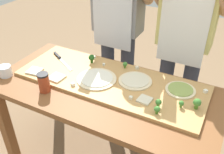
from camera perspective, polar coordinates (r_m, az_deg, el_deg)
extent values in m
cube|color=brown|center=(2.19, -22.61, -9.94)|extent=(0.07, 0.07, 0.72)
cube|color=brown|center=(2.51, -12.53, -1.74)|extent=(0.07, 0.07, 0.72)
cube|color=brown|center=(2.08, 20.93, -12.25)|extent=(0.07, 0.07, 0.72)
cube|color=brown|center=(1.73, -1.72, -3.01)|extent=(1.55, 0.74, 0.04)
cube|color=tan|center=(1.78, -0.39, -0.79)|extent=(1.31, 0.49, 0.02)
cube|color=#B7BABF|center=(1.97, -10.35, 2.77)|extent=(0.19, 0.12, 0.00)
cube|color=black|center=(2.10, -12.11, 4.76)|extent=(0.10, 0.07, 0.02)
cylinder|color=beige|center=(1.72, 14.99, -2.82)|extent=(0.20, 0.20, 0.01)
cylinder|color=#899E4C|center=(1.71, 15.03, -2.60)|extent=(0.16, 0.16, 0.01)
cylinder|color=beige|center=(1.77, -3.44, -0.42)|extent=(0.28, 0.28, 0.01)
cylinder|color=silver|center=(1.76, -3.45, -0.21)|extent=(0.23, 0.23, 0.01)
cylinder|color=beige|center=(1.75, 5.19, -0.87)|extent=(0.23, 0.23, 0.01)
cylinder|color=beige|center=(1.75, 5.20, -0.65)|extent=(0.19, 0.19, 0.01)
cube|color=beige|center=(1.82, -12.28, -0.10)|extent=(0.11, 0.11, 0.01)
cube|color=beige|center=(1.59, 7.29, -5.05)|extent=(0.09, 0.09, 0.01)
cube|color=beige|center=(1.93, -16.88, 1.33)|extent=(0.11, 0.11, 0.01)
cylinder|color=#487A23|center=(1.59, 18.26, -6.28)|extent=(0.02, 0.02, 0.03)
sphere|color=#427F33|center=(1.57, 18.46, -5.40)|extent=(0.05, 0.05, 0.05)
cylinder|color=#487A23|center=(1.51, 9.93, -7.70)|extent=(0.02, 0.02, 0.02)
sphere|color=#427F33|center=(1.49, 10.01, -7.05)|extent=(0.04, 0.04, 0.04)
cylinder|color=#487A23|center=(1.55, 10.24, -6.23)|extent=(0.02, 0.02, 0.02)
sphere|color=#427F33|center=(1.54, 10.33, -5.53)|extent=(0.04, 0.04, 0.04)
cylinder|color=#487A23|center=(1.58, 15.08, -6.24)|extent=(0.01, 0.01, 0.02)
sphere|color=#427F33|center=(1.57, 15.19, -5.66)|extent=(0.03, 0.03, 0.03)
cylinder|color=#487A23|center=(1.90, 2.93, 2.32)|extent=(0.02, 0.02, 0.02)
sphere|color=#427F33|center=(1.89, 2.95, 2.89)|extent=(0.03, 0.03, 0.03)
cylinder|color=#2C5915|center=(1.96, -4.54, 3.60)|extent=(0.02, 0.02, 0.03)
sphere|color=#23561E|center=(1.95, -4.58, 4.36)|extent=(0.05, 0.05, 0.05)
cube|color=silver|center=(1.89, 5.58, 2.05)|extent=(0.03, 0.03, 0.02)
cube|color=white|center=(1.72, -8.74, -1.64)|extent=(0.03, 0.03, 0.02)
cube|color=silver|center=(2.02, -3.97, 4.41)|extent=(0.02, 0.02, 0.02)
cube|color=white|center=(1.74, 20.10, -2.99)|extent=(0.03, 0.03, 0.02)
cube|color=white|center=(1.92, -1.84, 2.82)|extent=(0.02, 0.02, 0.02)
cube|color=silver|center=(1.59, 4.20, -4.64)|extent=(0.02, 0.02, 0.02)
cylinder|color=white|center=(1.98, -22.69, 1.23)|extent=(0.09, 0.09, 0.08)
cylinder|color=white|center=(1.99, -22.60, 0.85)|extent=(0.08, 0.08, 0.04)
cylinder|color=#99381E|center=(1.72, -14.92, -1.36)|extent=(0.07, 0.07, 0.12)
cylinder|color=black|center=(1.68, -15.24, 0.51)|extent=(0.08, 0.08, 0.01)
cylinder|color=#333847|center=(2.47, -0.90, 1.09)|extent=(0.12, 0.12, 0.90)
cylinder|color=#333847|center=(2.40, 3.31, -0.09)|extent=(0.12, 0.12, 0.90)
cube|color=silver|center=(2.06, -0.01, 14.18)|extent=(0.34, 0.01, 0.60)
cylinder|color=#333847|center=(2.30, 11.59, -2.41)|extent=(0.12, 0.12, 0.90)
cylinder|color=#333847|center=(2.27, 16.37, -3.73)|extent=(0.12, 0.12, 0.90)
cube|color=#D1C670|center=(1.96, 16.88, 14.27)|extent=(0.40, 0.20, 0.55)
cube|color=white|center=(1.88, 15.71, 11.03)|extent=(0.34, 0.01, 0.60)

